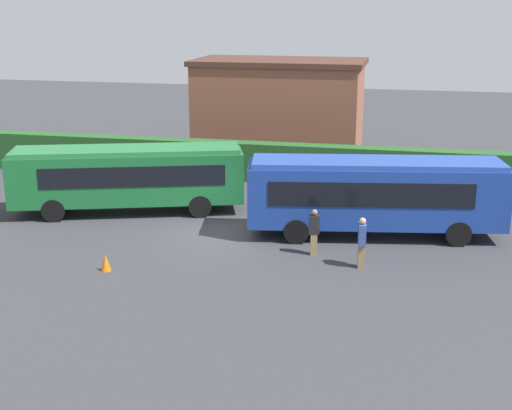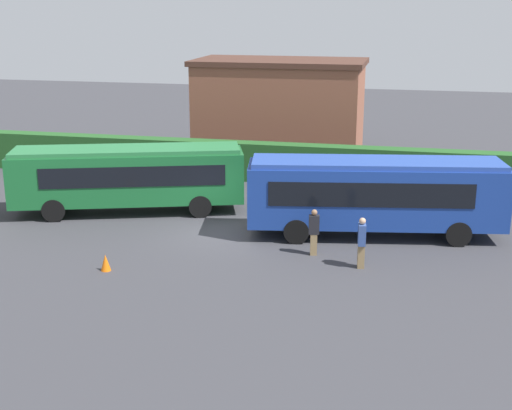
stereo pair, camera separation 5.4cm
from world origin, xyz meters
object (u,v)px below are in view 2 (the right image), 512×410
Objects in this scene: person_left at (98,174)px; bus_blue at (376,193)px; bus_green at (128,175)px; person_center at (314,231)px; traffic_cone at (106,263)px; person_right at (362,241)px.

bus_blue is at bearing 137.79° from person_left.
bus_blue reaches higher than bus_green.
bus_green is 9.66m from person_center.
person_left is 2.97× the size of traffic_cone.
person_right reaches higher than person_left.
bus_blue is 3.80m from person_right.
traffic_cone is (-8.80, -2.27, -0.69)m from person_right.
person_center is 2.08m from person_right.
person_left is 13.48m from person_center.
person_center is (-2.07, -2.73, -0.88)m from bus_blue.
person_left is at bearing 154.52° from bus_blue.
person_right is at bearing 124.34° from person_left.
person_center is at bearing 139.19° from bus_green.
person_center is 0.95× the size of person_right.
person_center is 2.96× the size of traffic_cone.
bus_blue reaches higher than person_left.
bus_blue is 5.59× the size of person_right.
person_right is at bearing -103.24° from bus_blue.
person_left reaches higher than person_center.
person_right is (-0.23, -3.70, -0.83)m from bus_blue.
person_center is at bearing -35.71° from person_right.
person_left reaches higher than traffic_cone.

